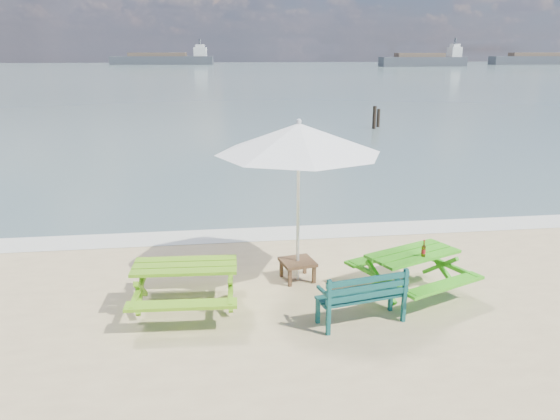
{
  "coord_description": "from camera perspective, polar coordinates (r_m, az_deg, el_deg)",
  "views": [
    {
      "loc": [
        -1.8,
        -6.27,
        3.76
      ],
      "look_at": [
        -0.53,
        3.0,
        1.0
      ],
      "focal_mm": 35.0,
      "sensor_mm": 36.0,
      "label": 1
    }
  ],
  "objects": [
    {
      "name": "sea",
      "position": [
        91.37,
        -6.84,
        13.96
      ],
      "size": [
        300.0,
        300.0,
        0.0
      ],
      "primitive_type": "plane",
      "color": "slate",
      "rests_on": "ground"
    },
    {
      "name": "foam_strip",
      "position": [
        11.64,
        1.53,
        -2.38
      ],
      "size": [
        22.0,
        0.9,
        0.01
      ],
      "primitive_type": "cube",
      "color": "silver",
      "rests_on": "ground"
    },
    {
      "name": "picnic_table_left",
      "position": [
        8.32,
        -9.79,
        -8.02
      ],
      "size": [
        1.61,
        1.77,
        0.73
      ],
      "color": "#64A318",
      "rests_on": "ground"
    },
    {
      "name": "picnic_table_right",
      "position": [
        8.98,
        13.58,
        -6.48
      ],
      "size": [
        1.98,
        2.07,
        0.7
      ],
      "color": "green",
      "rests_on": "ground"
    },
    {
      "name": "park_bench",
      "position": [
        7.97,
        8.44,
        -9.96
      ],
      "size": [
        1.32,
        0.67,
        0.78
      ],
      "color": "#104544",
      "rests_on": "ground"
    },
    {
      "name": "side_table",
      "position": [
        9.28,
        1.84,
        -6.25
      ],
      "size": [
        0.63,
        0.63,
        0.35
      ],
      "color": "brown",
      "rests_on": "ground"
    },
    {
      "name": "patio_umbrella",
      "position": [
        8.67,
        1.97,
        7.47
      ],
      "size": [
        3.14,
        3.14,
        2.65
      ],
      "color": "silver",
      "rests_on": "ground"
    },
    {
      "name": "beer_bottle",
      "position": [
        8.69,
        14.76,
        -4.16
      ],
      "size": [
        0.07,
        0.07,
        0.26
      ],
      "color": "brown",
      "rests_on": "picnic_table_right"
    },
    {
      "name": "swimmer",
      "position": [
        22.73,
        3.02,
        6.14
      ],
      "size": [
        0.76,
        0.63,
        1.79
      ],
      "color": "tan",
      "rests_on": "ground"
    },
    {
      "name": "mooring_pilings",
      "position": [
        27.81,
        9.99,
        9.28
      ],
      "size": [
        0.57,
        0.77,
        1.31
      ],
      "color": "black",
      "rests_on": "ground"
    },
    {
      "name": "cargo_ships",
      "position": [
        144.14,
        17.04,
        14.72
      ],
      "size": [
        145.93,
        40.34,
        4.4
      ],
      "color": "#3C4047",
      "rests_on": "ground"
    }
  ]
}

